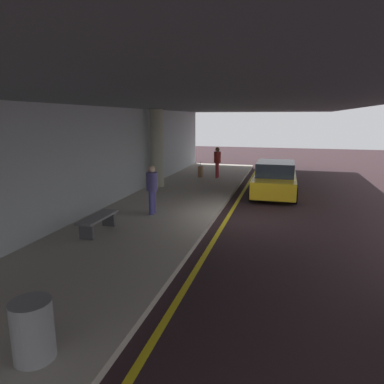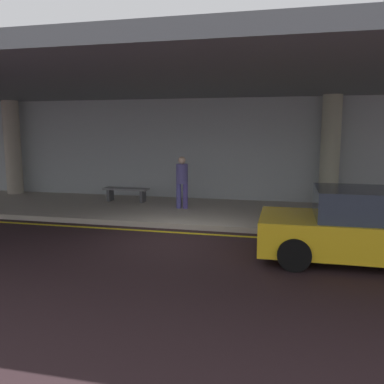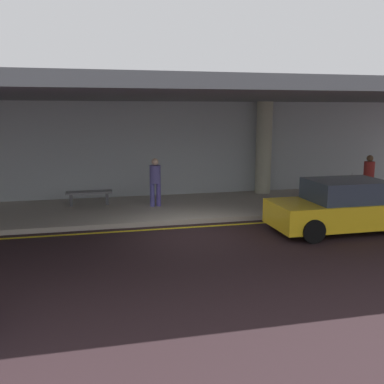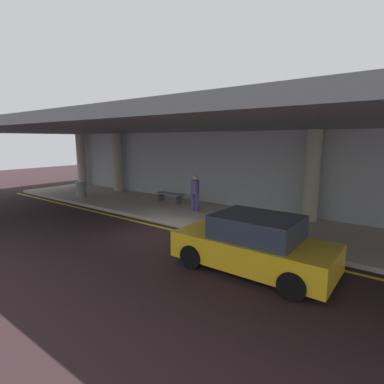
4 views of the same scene
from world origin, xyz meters
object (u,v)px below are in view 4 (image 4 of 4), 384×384
Objects in this scene: support_column_center at (312,176)px; traveler_with_luggage at (195,190)px; support_column_far_left at (81,160)px; trash_bin_steel at (81,190)px; bench_metal at (170,196)px; support_column_left_mid at (117,162)px; car_yellow_taxi at (254,244)px.

support_column_center is 4.98m from traveler_with_luggage.
support_column_far_left reaches higher than trash_bin_steel.
traveler_with_luggage is 1.05× the size of bench_metal.
support_column_far_left is at bearing 175.08° from bench_metal.
car_yellow_taxi is at bearing -24.31° from support_column_left_mid.
traveler_with_luggage reaches higher than car_yellow_taxi.
support_column_center is 2.17× the size of traveler_with_luggage.
car_yellow_taxi is 2.56× the size of bench_metal.
support_column_center is 0.89× the size of car_yellow_taxi.
support_column_left_mid is 0.89× the size of car_yellow_taxi.
support_column_center reaches higher than traveler_with_luggage.
support_column_center is 12.33m from trash_bin_steel.
trash_bin_steel is at bearing -158.95° from bench_metal.
trash_bin_steel is at bearing -167.15° from support_column_center.
bench_metal is at bearing -8.73° from support_column_left_mid.
bench_metal is at bearing -4.92° from support_column_far_left.
support_column_center is at bearing 12.85° from trash_bin_steel.
car_yellow_taxi is at bearing -18.78° from support_column_far_left.
car_yellow_taxi is (16.18, -5.50, -1.26)m from support_column_far_left.
traveler_with_luggage reaches higher than bench_metal.
support_column_left_mid reaches higher than bench_metal.
support_column_left_mid and support_column_center have the same top height.
support_column_far_left is 4.00m from support_column_left_mid.
car_yellow_taxi is at bearing -88.14° from support_column_center.
car_yellow_taxi is 8.51m from bench_metal.
traveler_with_luggage reaches higher than trash_bin_steel.
support_column_left_mid is 13.42m from car_yellow_taxi.
support_column_center is 2.28× the size of bench_metal.
support_column_left_mid is at bearing 180.00° from support_column_center.
trash_bin_steel is at bearing 114.52° from traveler_with_luggage.
trash_bin_steel is (0.06, -2.73, -1.40)m from support_column_left_mid.
support_column_center is (12.00, 0.00, 0.00)m from support_column_left_mid.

